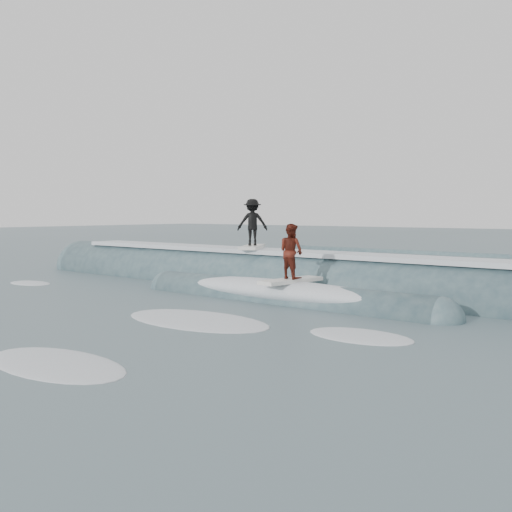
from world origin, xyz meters
The scene contains 6 objects.
ground centered at (0.00, 0.00, 0.00)m, with size 160.00×160.00×0.00m, color #3D5659.
breaking_wave centered at (0.24, 5.51, 0.04)m, with size 23.37×3.96×2.36m.
surfer_black centered at (-0.95, 5.81, 2.03)m, with size 1.44×2.02×1.65m.
surfer_red centered at (2.18, 3.61, 1.28)m, with size 0.86×2.06×1.59m.
whitewater centered at (1.17, -1.50, 0.00)m, with size 14.85×7.19×0.10m.
far_swells centered at (1.00, 17.65, 0.00)m, with size 38.27×8.65×0.80m.
Camera 1 is at (11.01, -8.94, 2.45)m, focal length 40.00 mm.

